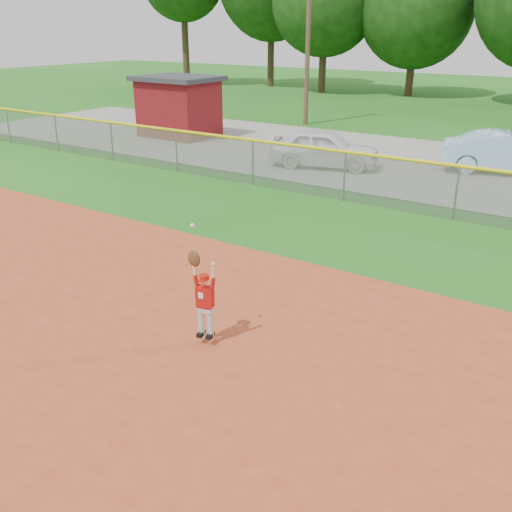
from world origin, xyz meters
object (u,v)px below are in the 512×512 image
(car_white_a, at_px, (324,148))
(ballplayer, at_px, (203,295))
(utility_shed, at_px, (179,106))
(car_blue, at_px, (507,153))

(car_white_a, height_order, ballplayer, ballplayer)
(car_white_a, height_order, utility_shed, utility_shed)
(car_white_a, relative_size, car_blue, 0.93)
(car_blue, bearing_deg, utility_shed, 77.57)
(utility_shed, height_order, ballplayer, utility_shed)
(utility_shed, bearing_deg, car_white_a, -12.25)
(car_blue, height_order, ballplayer, ballplayer)
(car_blue, relative_size, ballplayer, 2.23)
(utility_shed, bearing_deg, ballplayer, -48.04)
(car_blue, height_order, utility_shed, utility_shed)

